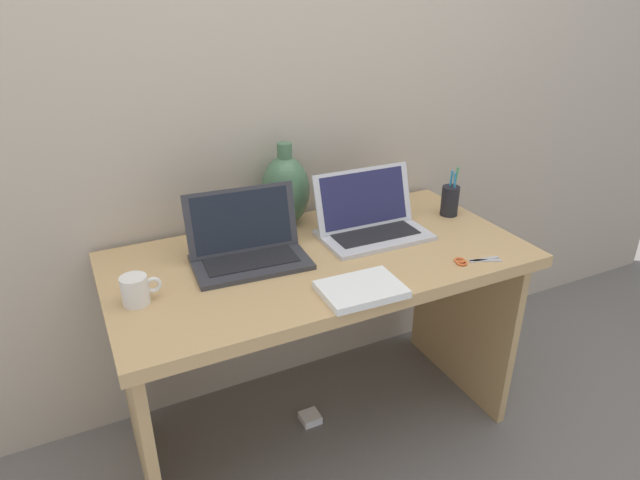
# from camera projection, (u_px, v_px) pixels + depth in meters

# --- Properties ---
(ground_plane) EXTENTS (6.00, 6.00, 0.00)m
(ground_plane) POSITION_uv_depth(u_px,v_px,m) (320.00, 425.00, 2.04)
(ground_plane) COLOR slate
(back_wall) EXTENTS (4.40, 0.04, 2.40)m
(back_wall) POSITION_uv_depth(u_px,v_px,m) (271.00, 78.00, 1.82)
(back_wall) COLOR #BCAD99
(back_wall) RESTS_ON ground
(desk) EXTENTS (1.31, 0.66, 0.71)m
(desk) POSITION_uv_depth(u_px,v_px,m) (320.00, 298.00, 1.80)
(desk) COLOR tan
(desk) RESTS_ON ground
(laptop_left) EXTENTS (0.36, 0.24, 0.21)m
(laptop_left) POSITION_uv_depth(u_px,v_px,m) (247.00, 243.00, 1.68)
(laptop_left) COLOR #333338
(laptop_left) RESTS_ON desk
(laptop_right) EXTENTS (0.36, 0.23, 0.21)m
(laptop_right) POSITION_uv_depth(u_px,v_px,m) (369.00, 218.00, 1.85)
(laptop_right) COLOR silver
(laptop_right) RESTS_ON desk
(green_vase) EXTENTS (0.17, 0.17, 0.29)m
(green_vase) POSITION_uv_depth(u_px,v_px,m) (286.00, 190.00, 1.90)
(green_vase) COLOR #47704C
(green_vase) RESTS_ON desk
(notebook_stack) EXTENTS (0.23, 0.17, 0.02)m
(notebook_stack) POSITION_uv_depth(u_px,v_px,m) (360.00, 290.00, 1.52)
(notebook_stack) COLOR white
(notebook_stack) RESTS_ON desk
(coffee_mug) EXTENTS (0.11, 0.07, 0.08)m
(coffee_mug) POSITION_uv_depth(u_px,v_px,m) (136.00, 290.00, 1.46)
(coffee_mug) COLOR white
(coffee_mug) RESTS_ON desk
(pen_cup) EXTENTS (0.06, 0.06, 0.18)m
(pen_cup) POSITION_uv_depth(u_px,v_px,m) (450.00, 200.00, 2.00)
(pen_cup) COLOR black
(pen_cup) RESTS_ON desk
(scissors) EXTENTS (0.15, 0.08, 0.01)m
(scissors) POSITION_uv_depth(u_px,v_px,m) (469.00, 261.00, 1.68)
(scissors) COLOR #B7B7BC
(scissors) RESTS_ON desk
(power_brick) EXTENTS (0.07, 0.07, 0.03)m
(power_brick) POSITION_uv_depth(u_px,v_px,m) (310.00, 418.00, 2.06)
(power_brick) COLOR white
(power_brick) RESTS_ON ground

